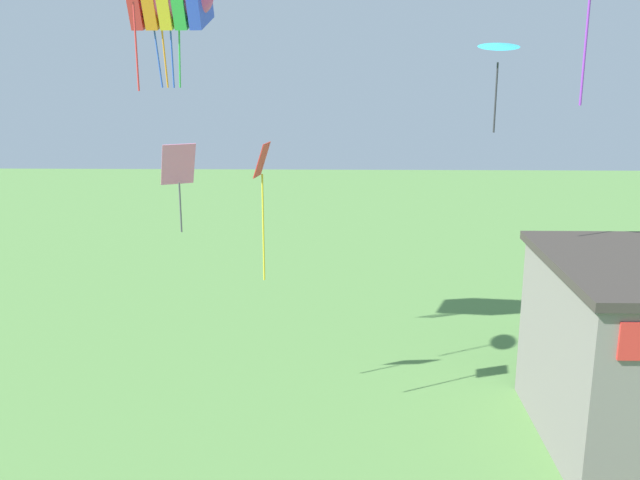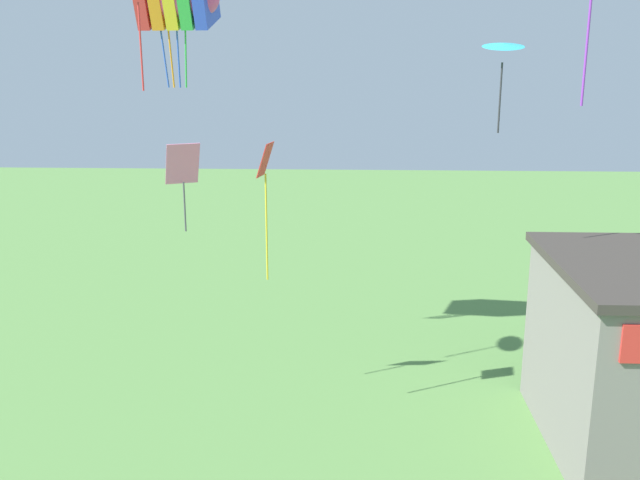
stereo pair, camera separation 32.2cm
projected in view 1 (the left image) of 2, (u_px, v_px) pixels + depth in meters
The scene contains 3 objects.
kite_cyan_delta at pixel (499, 47), 18.47m from camera, with size 1.19×1.19×2.41m.
kite_pink_diamond at pixel (179, 170), 19.89m from camera, with size 1.07×0.87×2.54m.
kite_red_diamond at pixel (262, 185), 19.13m from camera, with size 0.44×0.73×3.81m.
Camera 1 is at (0.32, -6.65, 10.52)m, focal length 40.00 mm.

